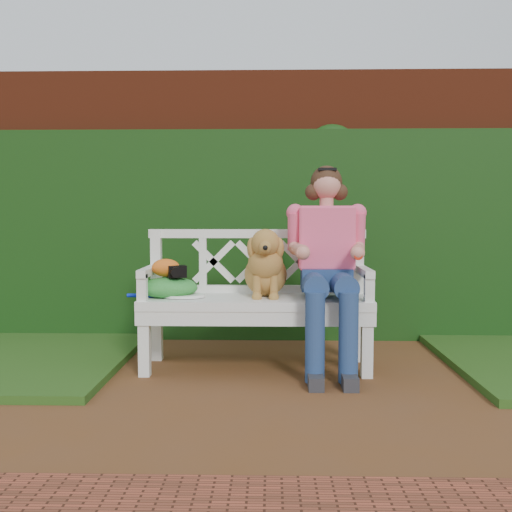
{
  "coord_description": "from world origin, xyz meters",
  "views": [
    {
      "loc": [
        -0.1,
        -3.22,
        1.02
      ],
      "look_at": [
        -0.2,
        0.7,
        0.75
      ],
      "focal_mm": 42.0,
      "sensor_mm": 36.0,
      "label": 1
    }
  ],
  "objects": [
    {
      "name": "baseball_glove",
      "position": [
        -0.8,
        0.69,
        0.67
      ],
      "size": [
        0.23,
        0.2,
        0.12
      ],
      "primitive_type": "ellipsoid",
      "rotation": [
        0.0,
        0.0,
        -0.42
      ],
      "color": "orange",
      "rests_on": "green_bag"
    },
    {
      "name": "camera_item",
      "position": [
        -0.72,
        0.65,
        0.65
      ],
      "size": [
        0.14,
        0.12,
        0.08
      ],
      "primitive_type": "cube",
      "rotation": [
        0.0,
        0.0,
        0.32
      ],
      "color": "black",
      "rests_on": "green_bag"
    },
    {
      "name": "ground",
      "position": [
        0.0,
        0.0,
        0.0
      ],
      "size": [
        60.0,
        60.0,
        0.0
      ],
      "primitive_type": "plane",
      "color": "brown"
    },
    {
      "name": "seated_woman",
      "position": [
        0.26,
        0.68,
        0.64
      ],
      "size": [
        0.57,
        0.74,
        1.29
      ],
      "primitive_type": null,
      "rotation": [
        0.0,
        0.0,
        0.03
      ],
      "color": "#E8484B",
      "rests_on": "ground"
    },
    {
      "name": "green_bag",
      "position": [
        -0.78,
        0.67,
        0.55
      ],
      "size": [
        0.44,
        0.37,
        0.13
      ],
      "primitive_type": null,
      "rotation": [
        0.0,
        0.0,
        -0.2
      ],
      "color": "#2B8B29",
      "rests_on": "garden_bench"
    },
    {
      "name": "garden_bench",
      "position": [
        -0.2,
        0.7,
        0.24
      ],
      "size": [
        1.58,
        0.61,
        0.48
      ],
      "primitive_type": null,
      "rotation": [
        0.0,
        0.0,
        -0.01
      ],
      "color": "white",
      "rests_on": "ground"
    },
    {
      "name": "dog",
      "position": [
        -0.14,
        0.72,
        0.71
      ],
      "size": [
        0.44,
        0.5,
        0.46
      ],
      "primitive_type": null,
      "rotation": [
        0.0,
        0.0,
        -0.39
      ],
      "color": "brown",
      "rests_on": "garden_bench"
    },
    {
      "name": "tennis_racket",
      "position": [
        -0.7,
        0.65,
        0.49
      ],
      "size": [
        0.57,
        0.34,
        0.03
      ],
      "primitive_type": null,
      "rotation": [
        0.0,
        0.0,
        -0.23
      ],
      "color": "white",
      "rests_on": "garden_bench"
    },
    {
      "name": "brick_wall",
      "position": [
        0.0,
        1.9,
        1.1
      ],
      "size": [
        10.0,
        0.3,
        2.2
      ],
      "primitive_type": "cube",
      "color": "maroon",
      "rests_on": "ground"
    },
    {
      "name": "ivy_hedge",
      "position": [
        0.0,
        1.68,
        0.85
      ],
      "size": [
        10.0,
        0.18,
        1.7
      ],
      "primitive_type": "cube",
      "color": "#133510",
      "rests_on": "ground"
    }
  ]
}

